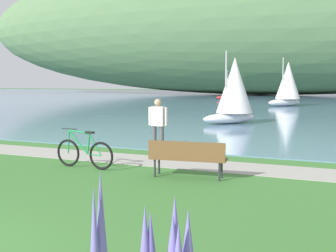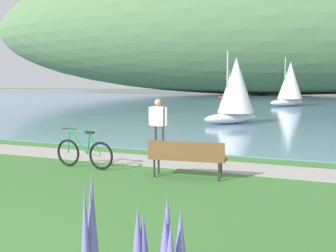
% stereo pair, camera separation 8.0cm
% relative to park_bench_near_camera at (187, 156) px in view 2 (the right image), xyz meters
% --- Properties ---
extents(bay_water, '(180.00, 80.00, 0.04)m').
position_rel_park_bench_near_camera_xyz_m(bay_water, '(-1.74, 43.24, -0.50)').
color(bay_water, '#5B7F9E').
rests_on(bay_water, ground).
extents(distant_hillside, '(104.50, 28.00, 23.88)m').
position_rel_park_bench_near_camera_xyz_m(distant_hillside, '(-9.48, 58.97, 11.46)').
color(distant_hillside, '#567A4C').
rests_on(distant_hillside, bay_water).
extents(shoreline_path, '(60.00, 1.50, 0.01)m').
position_rel_park_bench_near_camera_xyz_m(shoreline_path, '(-1.74, 1.60, -0.52)').
color(shoreline_path, '#A39E93').
rests_on(shoreline_path, ground).
extents(park_bench_near_camera, '(1.84, 0.69, 0.88)m').
position_rel_park_bench_near_camera_xyz_m(park_bench_near_camera, '(0.00, 0.00, 0.00)').
color(park_bench_near_camera, brown).
rests_on(park_bench_near_camera, ground).
extents(bicycle_leaning_near_bench, '(1.77, 0.16, 1.01)m').
position_rel_park_bench_near_camera_xyz_m(bicycle_leaning_near_bench, '(-2.87, 0.06, -0.12)').
color(bicycle_leaning_near_bench, black).
rests_on(bicycle_leaning_near_bench, ground).
extents(person_at_shoreline, '(0.61, 0.25, 1.71)m').
position_rel_park_bench_near_camera_xyz_m(person_at_shoreline, '(-1.94, 2.67, 0.46)').
color(person_at_shoreline, '#4C4C51').
rests_on(person_at_shoreline, ground).
extents(sailboat_nearest_to_shore, '(3.25, 3.49, 4.24)m').
position_rel_park_bench_near_camera_xyz_m(sailboat_nearest_to_shore, '(-1.50, 29.71, 1.51)').
color(sailboat_nearest_to_shore, white).
rests_on(sailboat_nearest_to_shore, bay_water).
extents(sailboat_mid_bay, '(3.07, 2.34, 3.51)m').
position_rel_park_bench_near_camera_xyz_m(sailboat_mid_bay, '(-9.26, 40.07, 1.17)').
color(sailboat_mid_bay, '#B22323').
rests_on(sailboat_mid_bay, bay_water).
extents(sailboat_far_off, '(2.89, 3.07, 3.74)m').
position_rel_park_bench_near_camera_xyz_m(sailboat_far_off, '(-2.07, 12.63, 1.28)').
color(sailboat_far_off, white).
rests_on(sailboat_far_off, bay_water).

